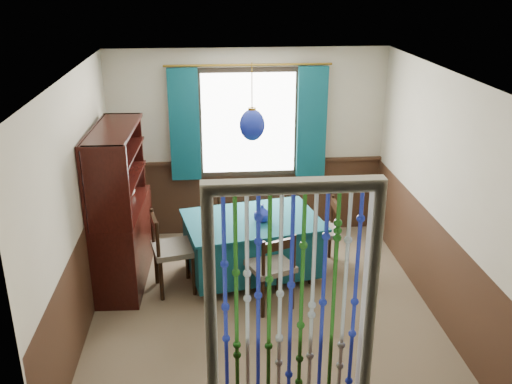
{
  "coord_description": "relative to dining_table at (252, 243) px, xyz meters",
  "views": [
    {
      "loc": [
        -0.52,
        -5.21,
        3.38
      ],
      "look_at": [
        -0.02,
        0.52,
        1.15
      ],
      "focal_mm": 40.0,
      "sensor_mm": 36.0,
      "label": 1
    }
  ],
  "objects": [
    {
      "name": "sideboard",
      "position": [
        -1.49,
        0.05,
        0.2
      ],
      "size": [
        0.53,
        1.41,
        1.82
      ],
      "rotation": [
        0.0,
        0.0,
        -0.04
      ],
      "color": "black",
      "rests_on": "floor"
    },
    {
      "name": "doorway",
      "position": [
        0.05,
        -2.68,
        0.62
      ],
      "size": [
        1.16,
        0.12,
        2.18
      ],
      "primitive_type": null,
      "color": "silver",
      "rests_on": "ground"
    },
    {
      "name": "wainscot_back",
      "position": [
        0.05,
        1.24,
        0.07
      ],
      "size": [
        3.6,
        0.0,
        3.6
      ],
      "primitive_type": "plane",
      "rotation": [
        1.57,
        0.0,
        0.0
      ],
      "color": "#362114",
      "rests_on": "ground"
    },
    {
      "name": "ceiling",
      "position": [
        0.05,
        -0.74,
        2.07
      ],
      "size": [
        4.0,
        4.0,
        0.0
      ],
      "primitive_type": "plane",
      "rotation": [
        3.14,
        0.0,
        0.0
      ],
      "color": "silver",
      "rests_on": "ground"
    },
    {
      "name": "floor",
      "position": [
        0.05,
        -0.74,
        -0.43
      ],
      "size": [
        4.0,
        4.0,
        0.0
      ],
      "primitive_type": "plane",
      "color": "brown",
      "rests_on": "ground"
    },
    {
      "name": "wainscot_right",
      "position": [
        1.83,
        -0.74,
        0.07
      ],
      "size": [
        0.0,
        4.0,
        4.0
      ],
      "primitive_type": "plane",
      "rotation": [
        1.57,
        0.0,
        -1.57
      ],
      "color": "#362114",
      "rests_on": "ground"
    },
    {
      "name": "bowl_shelf",
      "position": [
        -1.43,
        -0.23,
        0.85
      ],
      "size": [
        0.26,
        0.26,
        0.05
      ],
      "primitive_type": "imported",
      "rotation": [
        0.0,
        0.0,
        -0.25
      ],
      "color": "beige",
      "rests_on": "sideboard"
    },
    {
      "name": "dining_table",
      "position": [
        0.0,
        0.0,
        0.0
      ],
      "size": [
        1.7,
        1.33,
        0.73
      ],
      "rotation": [
        0.0,
        0.0,
        0.2
      ],
      "color": "#0E3F4A",
      "rests_on": "floor"
    },
    {
      "name": "chair_near",
      "position": [
        0.15,
        -0.69,
        0.04
      ],
      "size": [
        0.56,
        0.55,
        0.88
      ],
      "rotation": [
        0.0,
        0.0,
        0.38
      ],
      "color": "black",
      "rests_on": "floor"
    },
    {
      "name": "wall_back",
      "position": [
        0.05,
        1.26,
        0.82
      ],
      "size": [
        3.6,
        0.0,
        3.6
      ],
      "primitive_type": "plane",
      "rotation": [
        1.57,
        0.0,
        0.0
      ],
      "color": "#BDB39B",
      "rests_on": "ground"
    },
    {
      "name": "chair_left",
      "position": [
        -0.93,
        -0.24,
        0.07
      ],
      "size": [
        0.53,
        0.55,
        0.93
      ],
      "rotation": [
        0.0,
        0.0,
        -1.35
      ],
      "color": "black",
      "rests_on": "floor"
    },
    {
      "name": "window",
      "position": [
        0.05,
        1.21,
        1.12
      ],
      "size": [
        1.32,
        0.12,
        1.42
      ],
      "primitive_type": "cube",
      "color": "black",
      "rests_on": "wall_back"
    },
    {
      "name": "chair_far",
      "position": [
        -0.16,
        0.67,
        0.06
      ],
      "size": [
        0.48,
        0.46,
        0.92
      ],
      "rotation": [
        0.0,
        0.0,
        3.2
      ],
      "color": "black",
      "rests_on": "floor"
    },
    {
      "name": "pendant_lamp",
      "position": [
        0.0,
        -0.0,
        1.41
      ],
      "size": [
        0.28,
        0.28,
        0.83
      ],
      "color": "olive",
      "rests_on": "ceiling"
    },
    {
      "name": "wall_front",
      "position": [
        0.05,
        -2.74,
        0.82
      ],
      "size": [
        3.6,
        0.0,
        3.6
      ],
      "primitive_type": "plane",
      "rotation": [
        -1.57,
        0.0,
        0.0
      ],
      "color": "#BDB39B",
      "rests_on": "ground"
    },
    {
      "name": "vase_sideboard",
      "position": [
        -1.43,
        0.4,
        0.57
      ],
      "size": [
        0.17,
        0.17,
        0.18
      ],
      "primitive_type": "imported",
      "rotation": [
        0.0,
        0.0,
        -0.01
      ],
      "color": "beige",
      "rests_on": "sideboard"
    },
    {
      "name": "wall_left",
      "position": [
        -1.75,
        -0.74,
        0.82
      ],
      "size": [
        0.0,
        4.0,
        4.0
      ],
      "primitive_type": "plane",
      "rotation": [
        1.57,
        0.0,
        1.57
      ],
      "color": "#BDB39B",
      "rests_on": "ground"
    },
    {
      "name": "wall_right",
      "position": [
        1.85,
        -0.74,
        0.82
      ],
      "size": [
        0.0,
        4.0,
        4.0
      ],
      "primitive_type": "plane",
      "rotation": [
        1.57,
        0.0,
        -1.57
      ],
      "color": "#BDB39B",
      "rests_on": "ground"
    },
    {
      "name": "vase_table",
      "position": [
        0.11,
        -0.06,
        0.4
      ],
      "size": [
        0.21,
        0.21,
        0.18
      ],
      "primitive_type": "imported",
      "rotation": [
        0.0,
        0.0,
        0.26
      ],
      "color": "navy",
      "rests_on": "dining_table"
    },
    {
      "name": "chair_right",
      "position": [
        0.87,
        0.2,
        0.03
      ],
      "size": [
        0.4,
        0.42,
        0.85
      ],
      "rotation": [
        0.0,
        0.0,
        1.57
      ],
      "color": "black",
      "rests_on": "floor"
    },
    {
      "name": "wainscot_left",
      "position": [
        -1.74,
        -0.74,
        0.07
      ],
      "size": [
        0.0,
        4.0,
        4.0
      ],
      "primitive_type": "plane",
      "rotation": [
        1.57,
        0.0,
        1.57
      ],
      "color": "#362114",
      "rests_on": "ground"
    }
  ]
}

